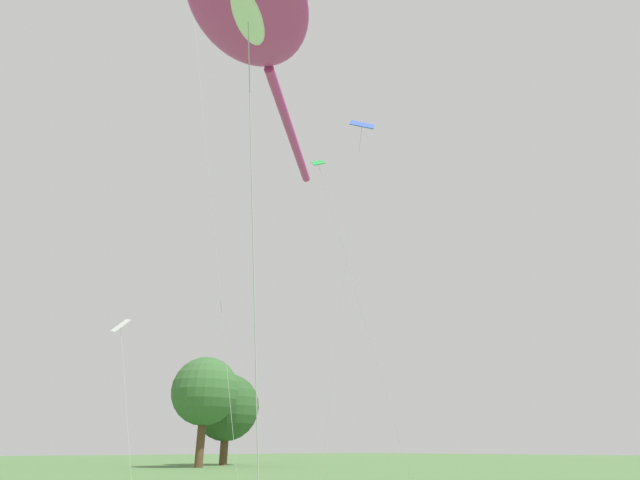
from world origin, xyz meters
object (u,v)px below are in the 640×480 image
at_px(small_kite_tiny_distant, 361,135).
at_px(small_kite_streamer_purple, 121,329).
at_px(tree_oak_right, 227,407).
at_px(tree_pine_center, 205,391).
at_px(big_show_kite, 252,15).
at_px(small_kite_delta_white, 327,192).

distance_m(small_kite_tiny_distant, small_kite_streamer_purple, 16.87).
bearing_deg(tree_oak_right, tree_pine_center, -140.32).
xyz_separation_m(small_kite_tiny_distant, tree_pine_center, (12.28, 34.22, -8.27)).
bearing_deg(tree_oak_right, small_kite_streamer_purple, -132.56).
height_order(big_show_kite, tree_pine_center, big_show_kite).
bearing_deg(small_kite_delta_white, big_show_kite, -35.90).
bearing_deg(tree_oak_right, small_kite_delta_white, -115.91).
xyz_separation_m(big_show_kite, tree_oak_right, (27.81, 44.32, -5.46)).
bearing_deg(small_kite_delta_white, small_kite_streamer_purple, -140.09).
bearing_deg(tree_pine_center, small_kite_streamer_purple, -130.32).
bearing_deg(small_kite_streamer_purple, small_kite_delta_white, 133.59).
xyz_separation_m(big_show_kite, small_kite_tiny_distant, (9.74, 5.29, 3.86)).
bearing_deg(tree_pine_center, small_kite_tiny_distant, -109.74).
bearing_deg(small_kite_tiny_distant, small_kite_delta_white, -137.84).
distance_m(tree_oak_right, tree_pine_center, 7.60).
xyz_separation_m(big_show_kite, small_kite_delta_white, (10.34, 8.34, 2.19)).
xyz_separation_m(small_kite_delta_white, small_kite_streamer_purple, (-5.19, 11.28, -5.96)).
distance_m(big_show_kite, small_kite_delta_white, 13.46).
bearing_deg(big_show_kite, small_kite_tiny_distant, 169.17).
distance_m(small_kite_tiny_distant, tree_oak_right, 44.00).
xyz_separation_m(small_kite_delta_white, small_kite_tiny_distant, (-0.59, -3.05, 1.67)).
xyz_separation_m(small_kite_tiny_distant, tree_oak_right, (18.07, 39.03, -9.32)).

